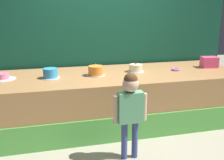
# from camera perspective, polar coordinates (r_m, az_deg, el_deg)

# --- Properties ---
(ground_plane) EXTENTS (12.00, 12.00, 0.00)m
(ground_plane) POSITION_cam_1_polar(r_m,az_deg,el_deg) (3.79, 3.65, -12.74)
(ground_plane) COLOR #ADA38E
(stage_platform) EXTENTS (3.90, 1.37, 0.80)m
(stage_platform) POSITION_cam_1_polar(r_m,az_deg,el_deg) (4.23, 0.94, -3.90)
(stage_platform) COLOR #B27F4C
(stage_platform) RESTS_ON ground_plane
(curtain_backdrop) EXTENTS (4.60, 0.08, 2.73)m
(curtain_backdrop) POSITION_cam_1_polar(r_m,az_deg,el_deg) (4.77, -1.52, 10.16)
(curtain_backdrop) COLOR #144C38
(curtain_backdrop) RESTS_ON ground_plane
(child_figure) EXTENTS (0.41, 0.19, 1.06)m
(child_figure) POSITION_cam_1_polar(r_m,az_deg,el_deg) (3.11, 3.92, -5.24)
(child_figure) COLOR #3F4C8C
(child_figure) RESTS_ON ground_plane
(pink_box) EXTENTS (0.29, 0.23, 0.18)m
(pink_box) POSITION_cam_1_polar(r_m,az_deg,el_deg) (4.85, 20.08, 3.62)
(pink_box) COLOR #F44D88
(pink_box) RESTS_ON stage_platform
(donut) EXTENTS (0.14, 0.14, 0.03)m
(donut) POSITION_cam_1_polar(r_m,az_deg,el_deg) (4.46, 13.47, 2.22)
(donut) COLOR #CC66D8
(donut) RESTS_ON stage_platform
(cake_far_left) EXTENTS (0.36, 0.36, 0.09)m
(cake_far_left) POSITION_cam_1_polar(r_m,az_deg,el_deg) (4.07, -22.41, 0.60)
(cake_far_left) COLOR silver
(cake_far_left) RESTS_ON stage_platform
(cake_center_left) EXTENTS (0.27, 0.27, 0.14)m
(cake_center_left) POSITION_cam_1_polar(r_m,az_deg,el_deg) (3.93, -13.04, 1.37)
(cake_center_left) COLOR silver
(cake_center_left) RESTS_ON stage_platform
(cake_center_right) EXTENTS (0.27, 0.27, 0.20)m
(cake_center_right) POSITION_cam_1_polar(r_m,az_deg,el_deg) (3.99, -3.49, 1.97)
(cake_center_right) COLOR silver
(cake_center_right) RESTS_ON stage_platform
(cake_far_right) EXTENTS (0.27, 0.27, 0.14)m
(cake_far_right) POSITION_cam_1_polar(r_m,az_deg,el_deg) (4.25, 5.10, 2.53)
(cake_far_right) COLOR silver
(cake_far_right) RESTS_ON stage_platform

